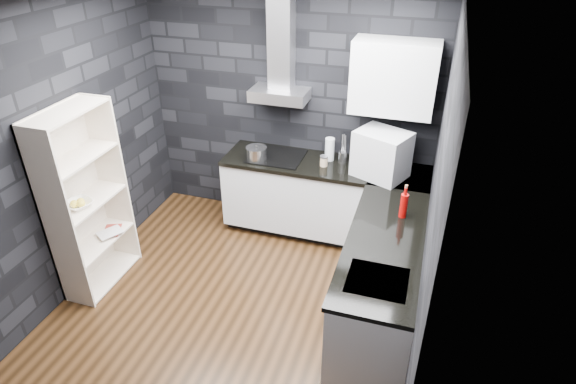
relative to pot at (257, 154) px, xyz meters
The scene contains 28 objects.
ground 1.53m from the pot, 79.02° to the right, with size 3.20×3.20×0.00m, color #3D2412.
ceiling 2.09m from the pot, 79.02° to the right, with size 3.20×3.20×0.00m, color silver.
wall_back 0.64m from the pot, 64.50° to the left, with size 3.20×0.05×2.70m, color black.
wall_front 2.81m from the pot, 85.39° to the right, with size 3.20×0.05×2.70m, color black.
wall_left 1.85m from the pot, 140.49° to the right, with size 0.05×3.20×2.70m, color black.
wall_right 2.21m from the pot, 31.99° to the right, with size 0.05×3.20×2.70m, color black.
toekick_back 1.19m from the pot, 14.32° to the left, with size 2.18×0.50×0.10m, color black.
toekick_right 2.10m from the pot, 34.00° to the right, with size 0.50×1.78×0.10m, color black.
counter_back_cab 0.89m from the pot, 11.31° to the left, with size 2.20×0.60×0.76m, color silver.
counter_right_cab 1.92m from the pot, 34.69° to the right, with size 0.60×1.80×0.76m, color silver.
counter_back_top 0.74m from the pot, 10.55° to the left, with size 2.20×0.62×0.04m, color black.
counter_right_top 1.85m from the pot, 34.87° to the right, with size 0.62×1.80×0.04m, color black.
counter_corner_top 1.53m from the pot, ahead, with size 0.62×0.62×0.04m, color black.
hood_body 0.67m from the pot, 57.65° to the left, with size 0.60×0.34×0.12m, color silver.
hood_chimney 1.16m from the pot, 63.22° to the left, with size 0.24×0.20×0.90m, color silver.
upper_cabinet 1.61m from the pot, 11.52° to the left, with size 0.80×0.35×0.70m, color silver.
cooktop 0.24m from the pot, 39.77° to the left, with size 0.58×0.50×0.01m, color black.
sink_rim 2.18m from the pot, 45.58° to the right, with size 0.44×0.40×0.01m, color silver.
pot is the anchor object (origin of this frame).
glass_vase 0.78m from the pot, 18.63° to the left, with size 0.10×0.10×0.25m, color silver.
storage_jar 0.72m from the pot, ahead, with size 0.08×0.08×0.10m, color tan.
utensil_crock 0.92m from the pot, 14.82° to the left, with size 0.09×0.09×0.12m, color #B1B1B6.
appliance_garage 1.32m from the pot, ahead, with size 0.49×0.38×0.49m, color silver.
red_bottle 1.73m from the pot, 21.90° to the right, with size 0.07×0.07×0.22m, color #990605.
bookshelf 1.75m from the pot, 133.19° to the right, with size 0.34×0.80×1.80m, color beige.
fruit_bowl 1.82m from the pot, 130.99° to the right, with size 0.24×0.24×0.06m, color white.
book_red 1.70m from the pot, 136.83° to the right, with size 0.16×0.02×0.21m, color maroon.
book_second 1.67m from the pot, 137.03° to the right, with size 0.17×0.02×0.23m, color #B2B2B2.
Camera 1 is at (1.48, -3.17, 3.23)m, focal length 30.00 mm.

